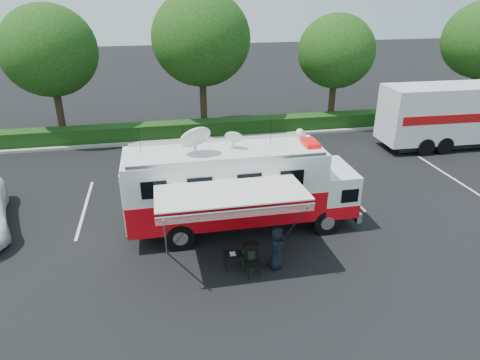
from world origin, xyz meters
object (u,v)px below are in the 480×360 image
object	(u,v)px
command_truck	(241,187)
semi_trailer	(480,113)
trash_bin	(250,256)
folding_table	(234,256)

from	to	relation	value
command_truck	semi_trailer	world-z (taller)	command_truck
command_truck	trash_bin	bearing A→B (deg)	-93.99
folding_table	semi_trailer	size ratio (longest dim) A/B	0.07
semi_trailer	trash_bin	bearing A→B (deg)	-149.06
trash_bin	semi_trailer	distance (m)	18.96
semi_trailer	folding_table	bearing A→B (deg)	-149.84
trash_bin	command_truck	bearing A→B (deg)	86.01
folding_table	trash_bin	size ratio (longest dim) A/B	0.91
trash_bin	semi_trailer	bearing A→B (deg)	30.94
semi_trailer	command_truck	bearing A→B (deg)	-156.33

